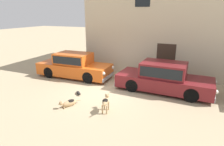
# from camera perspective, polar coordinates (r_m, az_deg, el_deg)

# --- Properties ---
(ground_plane) EXTENTS (80.00, 80.00, 0.00)m
(ground_plane) POSITION_cam_1_polar(r_m,az_deg,el_deg) (10.31, -2.41, -4.84)
(ground_plane) COLOR tan
(parked_sedan_nearest) EXTENTS (4.73, 1.86, 1.50)m
(parked_sedan_nearest) POSITION_cam_1_polar(r_m,az_deg,el_deg) (12.38, -10.91, 2.21)
(parked_sedan_nearest) COLOR #D15619
(parked_sedan_nearest) RESTS_ON ground_plane
(parked_sedan_second) EXTENTS (4.87, 1.96, 1.49)m
(parked_sedan_second) POSITION_cam_1_polar(r_m,az_deg,el_deg) (10.25, 14.78, -1.19)
(parked_sedan_second) COLOR maroon
(parked_sedan_second) RESTS_ON ground_plane
(apartment_block) EXTENTS (15.77, 6.40, 7.01)m
(apartment_block) POSITION_cam_1_polar(r_m,az_deg,el_deg) (15.06, 27.18, 13.98)
(apartment_block) COLOR beige
(apartment_block) RESTS_ON ground_plane
(stray_dog_spotted) EXTENTS (0.37, 0.94, 0.66)m
(stray_dog_spotted) POSITION_cam_1_polar(r_m,az_deg,el_deg) (7.96, -1.86, -8.22)
(stray_dog_spotted) COLOR tan
(stray_dog_spotted) RESTS_ON ground_plane
(stray_dog_tan) EXTENTS (0.55, 0.96, 0.37)m
(stray_dog_tan) POSITION_cam_1_polar(r_m,az_deg,el_deg) (8.67, -12.46, -8.46)
(stray_dog_tan) COLOR tan
(stray_dog_tan) RESTS_ON ground_plane
(stray_cat) EXTENTS (0.45, 0.49, 0.16)m
(stray_cat) POSITION_cam_1_polar(r_m,az_deg,el_deg) (9.82, -9.72, -5.74)
(stray_cat) COLOR #2D2B28
(stray_cat) RESTS_ON ground_plane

